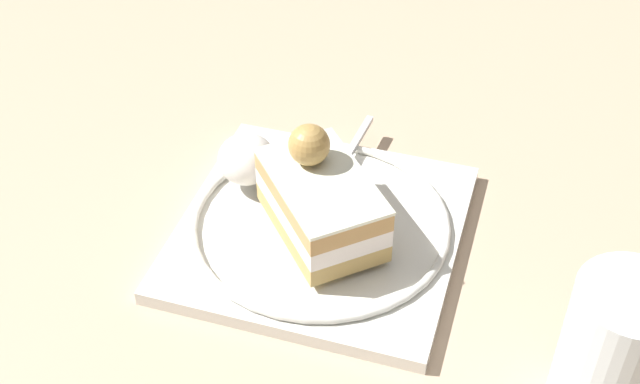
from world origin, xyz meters
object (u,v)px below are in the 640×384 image
Objects in this scene: dessert_plate at (320,229)px; cake_slice at (321,199)px; drink_glass_near at (612,364)px; fork at (348,156)px; whipped_cream_dollop at (247,159)px.

cake_slice is at bearing -168.91° from dessert_plate.
dessert_plate is at bearing 55.49° from drink_glass_near.
drink_glass_near reaches higher than dessert_plate.
drink_glass_near is (-0.14, -0.21, 0.00)m from cake_slice.
fork is at bearing -7.55° from cake_slice.
drink_glass_near is at bearing -124.04° from whipped_cream_dollop.
dessert_plate is at bearing -122.58° from whipped_cream_dollop.
cake_slice is 0.09m from fork.
cake_slice is at bearing -126.07° from whipped_cream_dollop.
cake_slice is 1.18× the size of fork.
fork is 0.95× the size of drink_glass_near.
dessert_plate is 1.94× the size of cake_slice.
dessert_plate is at bearing 11.09° from cake_slice.
cake_slice is 0.25m from drink_glass_near.
cake_slice reaches higher than whipped_cream_dollop.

